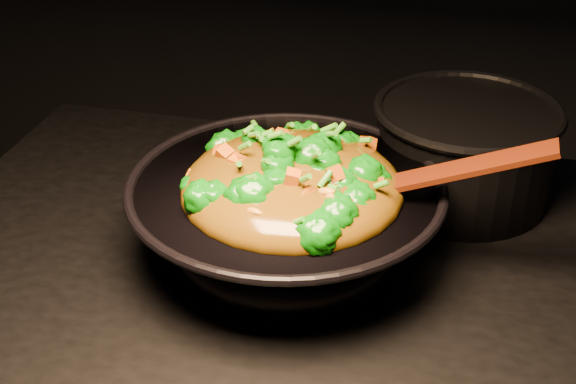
% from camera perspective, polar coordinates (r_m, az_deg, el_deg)
% --- Properties ---
extents(wok, '(0.48, 0.48, 0.10)m').
position_cam_1_polar(wok, '(0.97, -0.14, -2.14)').
color(wok, black).
rests_on(wok, stovetop).
extents(stir_fry, '(0.26, 0.26, 0.09)m').
position_cam_1_polar(stir_fry, '(0.91, 0.29, 2.46)').
color(stir_fry, '#0C6907').
rests_on(stir_fry, wok).
extents(spatula, '(0.23, 0.04, 0.10)m').
position_cam_1_polar(spatula, '(0.91, 11.24, 1.40)').
color(spatula, black).
rests_on(spatula, wok).
extents(back_pot, '(0.27, 0.27, 0.14)m').
position_cam_1_polar(back_pot, '(1.11, 12.37, 2.84)').
color(back_pot, black).
rests_on(back_pot, stovetop).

